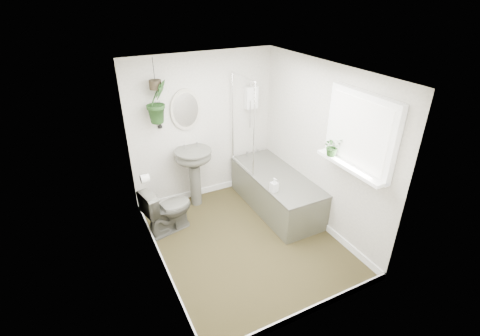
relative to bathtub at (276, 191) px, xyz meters
name	(u,v)px	position (x,y,z in m)	size (l,w,h in m)	color
floor	(245,240)	(-0.80, -0.50, -0.30)	(2.30, 2.80, 0.02)	black
ceiling	(246,70)	(-0.80, -0.50, 2.02)	(2.30, 2.80, 0.02)	white
wall_back	(203,128)	(-0.80, 0.91, 0.86)	(2.30, 0.02, 2.30)	silver
wall_front	(318,230)	(-0.80, -1.91, 0.86)	(2.30, 0.02, 2.30)	silver
wall_left	(152,188)	(-1.96, -0.50, 0.86)	(0.02, 2.80, 2.30)	silver
wall_right	(321,148)	(0.36, -0.50, 0.86)	(0.02, 2.80, 2.30)	silver
skirting	(245,237)	(-0.80, -0.50, -0.24)	(2.30, 2.80, 0.10)	white
bathtub	(276,191)	(0.00, 0.00, 0.00)	(0.72, 1.72, 0.58)	#4F4E45
bath_screen	(243,124)	(-0.33, 0.49, 0.99)	(0.04, 0.72, 1.40)	silver
shower_box	(251,98)	(0.00, 0.84, 1.26)	(0.20, 0.10, 0.35)	white
oval_mirror	(186,110)	(-1.07, 0.87, 1.21)	(0.46, 0.03, 0.62)	#B4AD99
wall_sconce	(160,121)	(-1.47, 0.86, 1.11)	(0.04, 0.04, 0.22)	black
toilet_roll_holder	(145,178)	(-1.90, 0.20, 0.61)	(0.11, 0.11, 0.11)	white
window_recess	(360,132)	(0.29, -1.20, 1.36)	(0.08, 1.00, 0.90)	white
window_sill	(350,166)	(0.22, -1.20, 0.94)	(0.18, 1.00, 0.04)	white
window_blinds	(357,133)	(0.24, -1.20, 1.36)	(0.01, 0.86, 0.76)	white
toilet	(168,209)	(-1.65, 0.20, 0.06)	(0.39, 0.69, 0.70)	#4F4E45
pedestal_sink	(195,177)	(-1.07, 0.67, 0.18)	(0.55, 0.47, 0.94)	#4F4E45
sill_plant	(333,147)	(0.19, -0.90, 1.08)	(0.22, 0.19, 0.24)	black
hanging_plant	(157,102)	(-1.50, 0.75, 1.42)	(0.32, 0.26, 0.58)	black
soap_bottle	(274,185)	(-0.29, -0.38, 0.39)	(0.09, 0.09, 0.20)	#292323
hanging_pot	(155,85)	(-1.50, 0.75, 1.66)	(0.16, 0.16, 0.12)	black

